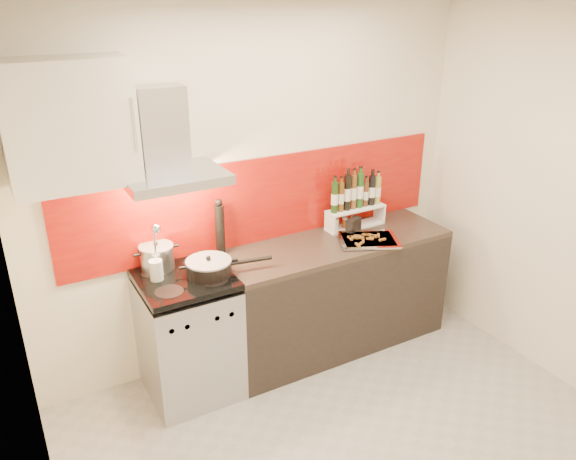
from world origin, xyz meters
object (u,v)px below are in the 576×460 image
pepper_mill (220,228)px  stock_pot (157,257)px  range_stove (189,337)px  baking_tray (368,240)px  saute_pan (210,267)px  counter (334,293)px

pepper_mill → stock_pot: bearing=-179.4°
stock_pot → pepper_mill: size_ratio=0.54×
range_stove → baking_tray: size_ratio=1.69×
range_stove → baking_tray: (1.40, -0.12, 0.47)m
stock_pot → baking_tray: size_ratio=0.43×
saute_pan → pepper_mill: (0.19, 0.26, 0.14)m
counter → stock_pot: size_ratio=7.84×
range_stove → saute_pan: (0.16, -0.06, 0.52)m
range_stove → stock_pot: 0.60m
counter → baking_tray: 0.52m
counter → pepper_mill: pepper_mill is taller
range_stove → pepper_mill: bearing=30.6°
stock_pot → saute_pan: bearing=-43.2°
range_stove → stock_pot: (-0.11, 0.20, 0.55)m
saute_pan → pepper_mill: bearing=54.2°
counter → baking_tray: size_ratio=3.34×
pepper_mill → baking_tray: 1.12m
counter → saute_pan: size_ratio=3.10×
saute_pan → pepper_mill: pepper_mill is taller
range_stove → saute_pan: size_ratio=1.57×
stock_pot → pepper_mill: bearing=0.6°
range_stove → counter: (1.20, 0.00, 0.01)m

